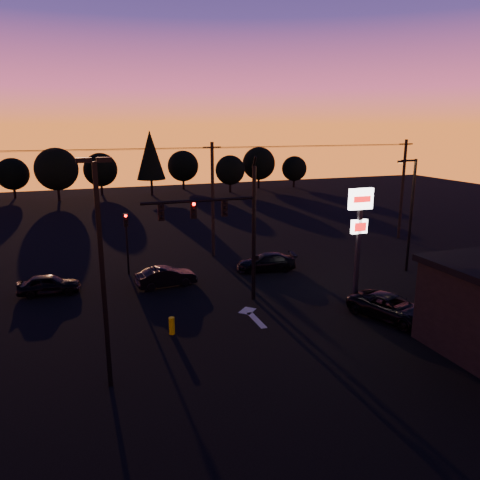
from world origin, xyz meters
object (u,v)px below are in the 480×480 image
Objects in this scene: traffic_signal_mast at (228,221)px; car_left at (49,284)px; parking_lot_light at (101,261)px; bollard at (172,326)px; car_right at (266,262)px; pylon_sign at (359,221)px; secondary_signal at (127,235)px; suv_parked at (391,307)px; car_mid at (166,277)px; streetlight at (410,211)px.

car_left is (-10.03, 5.15, -4.31)m from traffic_signal_mast.
parking_lot_light is 2.47× the size of car_left.
traffic_signal_mast is 6.80m from bollard.
car_right is at bearing 43.34° from bollard.
pylon_sign reaches higher than car_left.
parking_lot_light is 2.14× the size of car_right.
car_left is at bearing 155.96° from pylon_sign.
parking_lot_light is (-7.40, -6.99, 0.33)m from traffic_signal_mast.
parking_lot_light reaches higher than secondary_signal.
car_left is (-17.13, 7.64, -4.28)m from pylon_sign.
car_left is (-2.63, 12.14, -4.64)m from parking_lot_light.
car_right is 0.90× the size of suv_parked.
bollard is (-11.15, -0.61, -4.47)m from pylon_sign.
car_mid is (1.15, 7.23, 0.20)m from bollard.
bollard is 0.19× the size of suv_parked.
car_left is at bearing -155.46° from secondary_signal.
parking_lot_light is 12.86m from car_mid.
car_right is at bearing 47.78° from traffic_signal_mast.
car_right is (-9.43, 3.54, -3.80)m from streetlight.
parking_lot_light is at bearing 152.43° from car_mid.
car_right is at bearing -14.47° from secondary_signal.
car_mid is at bearing 117.40° from suv_parked.
pylon_sign is 1.74× the size of car_mid.
bollard is 0.21× the size of car_right.
pylon_sign is 12.73m from car_mid.
secondary_signal is 19.89m from streetlight.
car_right is (8.63, 8.15, 0.18)m from bollard.
streetlight is at bearing -93.61° from car_left.
car_right is (11.98, 12.04, -4.65)m from parking_lot_light.
secondary_signal reaches higher than car_left.
bollard is 11.79m from suv_parked.
streetlight is 10.76m from car_right.
traffic_signal_mast is 1.97× the size of secondary_signal.
secondary_signal is 15.75m from pylon_sign.
parking_lot_light is at bearing -35.09° from car_right.
suv_parked is (14.93, 1.69, -4.61)m from parking_lot_light.
car_mid is 0.91× the size of car_right.
parking_lot_light is at bearing 166.02° from suv_parked.
car_mid is (4.50, 11.13, -4.63)m from parking_lot_light.
parking_lot_light is 7.05m from bollard.
streetlight reaches higher than secondary_signal.
traffic_signal_mast is 1.26× the size of pylon_sign.
traffic_signal_mast is 9.72× the size of bollard.
parking_lot_light is 13.26m from car_left.
secondary_signal is 6.07m from car_left.
car_mid is at bearing 80.94° from bollard.
pylon_sign is 5.12m from suv_parked.
streetlight reaches higher than bollard.
traffic_signal_mast is at bearing -173.86° from streetlight.
suv_parked is at bearing -81.38° from pylon_sign.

